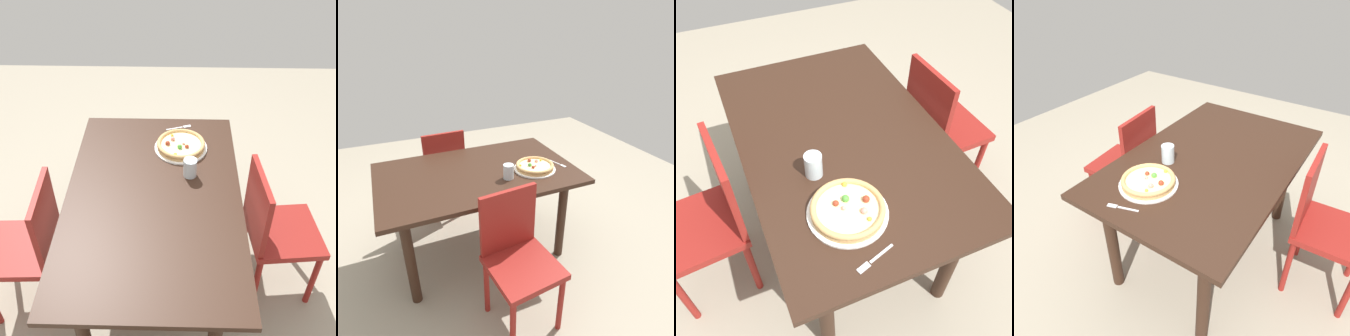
% 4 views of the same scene
% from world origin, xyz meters
% --- Properties ---
extents(ground_plane, '(6.00, 6.00, 0.00)m').
position_xyz_m(ground_plane, '(0.00, 0.00, 0.00)').
color(ground_plane, '#9E937F').
extents(dining_table, '(1.48, 0.94, 0.76)m').
position_xyz_m(dining_table, '(0.00, 0.00, 0.65)').
color(dining_table, '#331E14').
rests_on(dining_table, ground).
extents(chair_near, '(0.42, 0.42, 0.90)m').
position_xyz_m(chair_near, '(0.13, -0.68, 0.50)').
color(chair_near, maroon).
rests_on(chair_near, ground).
extents(chair_far, '(0.44, 0.44, 0.90)m').
position_xyz_m(chair_far, '(-0.02, 0.68, 0.50)').
color(chair_far, maroon).
rests_on(chair_far, ground).
extents(plate, '(0.32, 0.32, 0.01)m').
position_xyz_m(plate, '(-0.42, 0.15, 0.77)').
color(plate, white).
rests_on(plate, dining_table).
extents(pizza, '(0.29, 0.29, 0.05)m').
position_xyz_m(pizza, '(-0.42, 0.15, 0.79)').
color(pizza, tan).
rests_on(pizza, plate).
extents(fork, '(0.06, 0.16, 0.00)m').
position_xyz_m(fork, '(-0.64, 0.15, 0.76)').
color(fork, silver).
rests_on(fork, dining_table).
extents(drinking_glass, '(0.08, 0.08, 0.11)m').
position_xyz_m(drinking_glass, '(-0.17, 0.20, 0.81)').
color(drinking_glass, silver).
rests_on(drinking_glass, dining_table).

